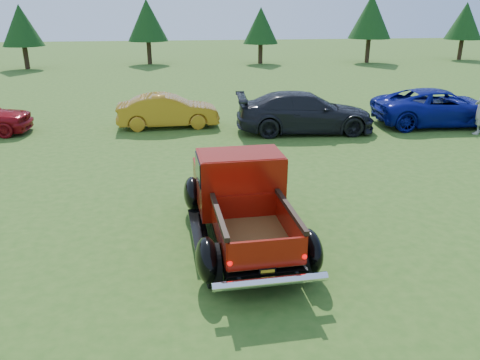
{
  "coord_description": "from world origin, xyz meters",
  "views": [
    {
      "loc": [
        -1.3,
        -8.84,
        4.37
      ],
      "look_at": [
        0.01,
        0.2,
        0.98
      ],
      "focal_mm": 35.0,
      "sensor_mm": 36.0,
      "label": 1
    }
  ],
  "objects_px": {
    "tree_west": "(21,26)",
    "pickup_truck": "(240,196)",
    "tree_far_east": "(465,21)",
    "show_car_blue": "(439,107)",
    "tree_mid_left": "(147,20)",
    "show_car_grey": "(305,112)",
    "show_car_yellow": "(168,111)",
    "tree_east": "(371,16)",
    "tree_mid_right": "(261,26)"
  },
  "relations": [
    {
      "from": "tree_west",
      "to": "pickup_truck",
      "type": "distance_m",
      "value": 31.67
    },
    {
      "from": "tree_far_east",
      "to": "pickup_truck",
      "type": "xyz_separation_m",
      "value": [
        -24.06,
        -30.74,
        -2.43
      ]
    },
    {
      "from": "tree_far_east",
      "to": "show_car_blue",
      "type": "distance_m",
      "value": 27.23
    },
    {
      "from": "tree_mid_left",
      "to": "show_car_grey",
      "type": "xyz_separation_m",
      "value": [
        6.5,
        -23.36,
        -2.65
      ]
    },
    {
      "from": "show_car_yellow",
      "to": "pickup_truck",
      "type": "bearing_deg",
      "value": -172.52
    },
    {
      "from": "tree_mid_left",
      "to": "show_car_yellow",
      "type": "height_order",
      "value": "tree_mid_left"
    },
    {
      "from": "show_car_yellow",
      "to": "show_car_grey",
      "type": "xyz_separation_m",
      "value": [
        5.0,
        -1.47,
        0.1
      ]
    },
    {
      "from": "tree_mid_left",
      "to": "tree_east",
      "type": "xyz_separation_m",
      "value": [
        18.0,
        -1.5,
        0.27
      ]
    },
    {
      "from": "tree_mid_left",
      "to": "show_car_yellow",
      "type": "relative_size",
      "value": 1.3
    },
    {
      "from": "tree_far_east",
      "to": "show_car_yellow",
      "type": "bearing_deg",
      "value": -140.01
    },
    {
      "from": "tree_mid_left",
      "to": "tree_west",
      "type": "bearing_deg",
      "value": -167.47
    },
    {
      "from": "show_car_yellow",
      "to": "show_car_blue",
      "type": "relative_size",
      "value": 0.76
    },
    {
      "from": "show_car_blue",
      "to": "tree_mid_right",
      "type": "bearing_deg",
      "value": 10.71
    },
    {
      "from": "tree_far_east",
      "to": "show_car_yellow",
      "type": "distance_m",
      "value": 33.39
    },
    {
      "from": "tree_west",
      "to": "show_car_yellow",
      "type": "bearing_deg",
      "value": -62.17
    },
    {
      "from": "tree_mid_right",
      "to": "show_car_blue",
      "type": "relative_size",
      "value": 0.87
    },
    {
      "from": "show_car_yellow",
      "to": "tree_west",
      "type": "bearing_deg",
      "value": 26.54
    },
    {
      "from": "tree_mid_right",
      "to": "tree_east",
      "type": "relative_size",
      "value": 0.81
    },
    {
      "from": "tree_mid_left",
      "to": "tree_east",
      "type": "bearing_deg",
      "value": -4.76
    },
    {
      "from": "pickup_truck",
      "to": "show_car_blue",
      "type": "bearing_deg",
      "value": 40.1
    },
    {
      "from": "tree_west",
      "to": "tree_east",
      "type": "bearing_deg",
      "value": 1.06
    },
    {
      "from": "tree_mid_right",
      "to": "pickup_truck",
      "type": "relative_size",
      "value": 0.94
    },
    {
      "from": "tree_mid_right",
      "to": "show_car_blue",
      "type": "height_order",
      "value": "tree_mid_right"
    },
    {
      "from": "tree_west",
      "to": "pickup_truck",
      "type": "xyz_separation_m",
      "value": [
        11.94,
        -29.24,
        -2.3
      ]
    },
    {
      "from": "tree_mid_left",
      "to": "show_car_grey",
      "type": "bearing_deg",
      "value": -74.45
    },
    {
      "from": "tree_mid_left",
      "to": "tree_mid_right",
      "type": "relative_size",
      "value": 1.14
    },
    {
      "from": "show_car_yellow",
      "to": "show_car_grey",
      "type": "distance_m",
      "value": 5.21
    },
    {
      "from": "tree_mid_left",
      "to": "show_car_blue",
      "type": "height_order",
      "value": "tree_mid_left"
    },
    {
      "from": "tree_west",
      "to": "show_car_yellow",
      "type": "distance_m",
      "value": 22.63
    },
    {
      "from": "tree_mid_right",
      "to": "tree_east",
      "type": "xyz_separation_m",
      "value": [
        9.0,
        -0.5,
        0.68
      ]
    },
    {
      "from": "tree_mid_left",
      "to": "pickup_truck",
      "type": "height_order",
      "value": "tree_mid_left"
    },
    {
      "from": "tree_mid_left",
      "to": "tree_far_east",
      "type": "relative_size",
      "value": 1.04
    },
    {
      "from": "tree_west",
      "to": "tree_east",
      "type": "xyz_separation_m",
      "value": [
        27.0,
        0.5,
        0.55
      ]
    },
    {
      "from": "tree_east",
      "to": "pickup_truck",
      "type": "bearing_deg",
      "value": -116.85
    },
    {
      "from": "tree_west",
      "to": "show_car_grey",
      "type": "height_order",
      "value": "tree_west"
    },
    {
      "from": "tree_mid_left",
      "to": "tree_east",
      "type": "relative_size",
      "value": 0.93
    },
    {
      "from": "pickup_truck",
      "to": "show_car_yellow",
      "type": "height_order",
      "value": "pickup_truck"
    },
    {
      "from": "tree_mid_right",
      "to": "show_car_grey",
      "type": "bearing_deg",
      "value": -96.38
    },
    {
      "from": "tree_west",
      "to": "show_car_grey",
      "type": "bearing_deg",
      "value": -54.04
    },
    {
      "from": "tree_east",
      "to": "pickup_truck",
      "type": "distance_m",
      "value": 33.46
    },
    {
      "from": "tree_west",
      "to": "pickup_truck",
      "type": "height_order",
      "value": "tree_west"
    },
    {
      "from": "tree_far_east",
      "to": "show_car_blue",
      "type": "relative_size",
      "value": 0.95
    },
    {
      "from": "show_car_grey",
      "to": "tree_mid_left",
      "type": "bearing_deg",
      "value": 19.95
    },
    {
      "from": "pickup_truck",
      "to": "tree_far_east",
      "type": "bearing_deg",
      "value": 49.98
    },
    {
      "from": "tree_west",
      "to": "show_car_blue",
      "type": "relative_size",
      "value": 0.91
    },
    {
      "from": "tree_east",
      "to": "show_car_yellow",
      "type": "relative_size",
      "value": 1.41
    },
    {
      "from": "tree_west",
      "to": "tree_mid_left",
      "type": "height_order",
      "value": "tree_mid_left"
    },
    {
      "from": "tree_east",
      "to": "show_car_grey",
      "type": "distance_m",
      "value": 24.87
    },
    {
      "from": "pickup_truck",
      "to": "show_car_yellow",
      "type": "relative_size",
      "value": 1.22
    },
    {
      "from": "tree_east",
      "to": "show_car_blue",
      "type": "bearing_deg",
      "value": -105.57
    }
  ]
}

